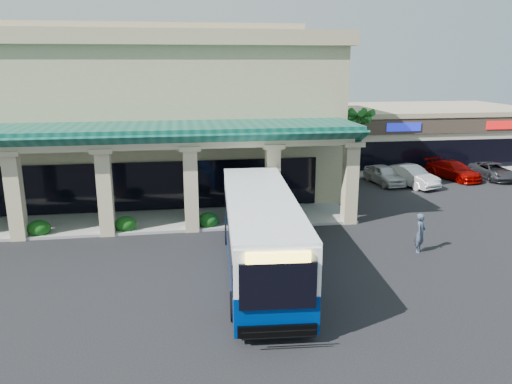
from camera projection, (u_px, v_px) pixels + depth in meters
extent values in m
plane|color=black|center=(261.00, 263.00, 23.08)|extent=(110.00, 110.00, 0.00)
imported|color=#374257|center=(421.00, 233.00, 24.25)|extent=(0.83, 0.84, 1.95)
imported|color=silver|center=(384.00, 175.00, 37.98)|extent=(2.20, 4.43, 1.45)
imported|color=silver|center=(410.00, 176.00, 37.36)|extent=(3.10, 4.95, 1.54)
imported|color=#980300|center=(454.00, 170.00, 39.58)|extent=(3.29, 5.22, 1.41)
imported|color=#2E2F35|center=(493.00, 171.00, 39.65)|extent=(2.35, 4.70, 1.28)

